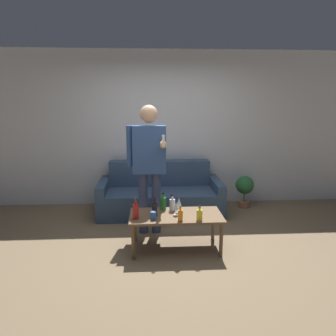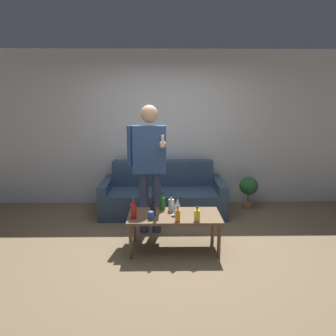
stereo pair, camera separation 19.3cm
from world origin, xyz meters
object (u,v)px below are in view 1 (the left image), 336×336
object	(u,v)px
couch	(160,195)
person_standing_front	(149,159)
bottle_orange	(172,204)
coffee_table	(176,218)

from	to	relation	value
couch	person_standing_front	bearing A→B (deg)	-101.73
couch	bottle_orange	size ratio (longest dim) A/B	9.56
person_standing_front	bottle_orange	bearing A→B (deg)	-54.38
couch	bottle_orange	bearing A→B (deg)	-85.27
coffee_table	bottle_orange	xyz separation A→B (m)	(-0.03, 0.15, 0.13)
bottle_orange	person_standing_front	xyz separation A→B (m)	(-0.29, 0.41, 0.52)
bottle_orange	person_standing_front	bearing A→B (deg)	125.62
coffee_table	person_standing_front	xyz separation A→B (m)	(-0.33, 0.56, 0.65)
coffee_table	person_standing_front	distance (m)	0.91
coffee_table	person_standing_front	world-z (taller)	person_standing_front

